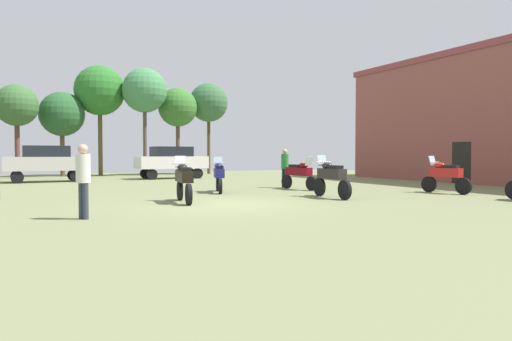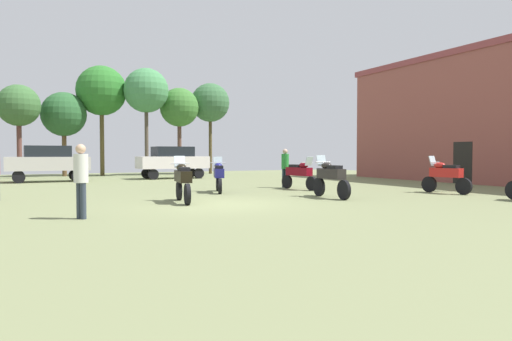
{
  "view_description": "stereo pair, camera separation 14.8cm",
  "coord_description": "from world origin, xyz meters",
  "px_view_note": "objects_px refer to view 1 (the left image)",
  "views": [
    {
      "loc": [
        -5.4,
        -13.74,
        1.59
      ],
      "look_at": [
        3.44,
        4.58,
        0.87
      ],
      "focal_mm": 33.5,
      "sensor_mm": 36.0,
      "label": 1
    },
    {
      "loc": [
        -5.27,
        -13.8,
        1.59
      ],
      "look_at": [
        3.44,
        4.58,
        0.87
      ],
      "focal_mm": 33.5,
      "sensor_mm": 36.0,
      "label": 2
    }
  ],
  "objects_px": {
    "tree_2": "(178,108)",
    "tree_3": "(100,91)",
    "motorcycle_1": "(445,175)",
    "motorcycle_6": "(299,173)",
    "car_2": "(172,160)",
    "person_3": "(83,175)",
    "tree_6": "(209,103)",
    "motorcycle_3": "(331,177)",
    "motorcycle_5": "(184,180)",
    "person_1": "(285,165)",
    "tree_5": "(62,114)",
    "motorcycle_7": "(219,175)",
    "tree_4": "(145,91)",
    "car_3": "(46,161)",
    "tree_7": "(17,106)"
  },
  "relations": [
    {
      "from": "person_3",
      "to": "tree_2",
      "type": "relative_size",
      "value": 0.28
    },
    {
      "from": "motorcycle_7",
      "to": "tree_6",
      "type": "bearing_deg",
      "value": 88.59
    },
    {
      "from": "tree_6",
      "to": "motorcycle_1",
      "type": "bearing_deg",
      "value": -84.34
    },
    {
      "from": "person_1",
      "to": "tree_7",
      "type": "xyz_separation_m",
      "value": [
        -11.2,
        14.53,
        3.51
      ]
    },
    {
      "from": "tree_5",
      "to": "tree_7",
      "type": "bearing_deg",
      "value": -149.68
    },
    {
      "from": "tree_2",
      "to": "car_2",
      "type": "bearing_deg",
      "value": -110.53
    },
    {
      "from": "motorcycle_1",
      "to": "motorcycle_6",
      "type": "relative_size",
      "value": 0.96
    },
    {
      "from": "motorcycle_3",
      "to": "motorcycle_6",
      "type": "xyz_separation_m",
      "value": [
        0.97,
        3.82,
        -0.03
      ]
    },
    {
      "from": "tree_4",
      "to": "tree_6",
      "type": "relative_size",
      "value": 1.08
    },
    {
      "from": "tree_6",
      "to": "motorcycle_7",
      "type": "bearing_deg",
      "value": -108.82
    },
    {
      "from": "person_3",
      "to": "tree_2",
      "type": "xyz_separation_m",
      "value": [
        8.98,
        22.47,
        3.9
      ]
    },
    {
      "from": "motorcycle_1",
      "to": "motorcycle_5",
      "type": "height_order",
      "value": "motorcycle_5"
    },
    {
      "from": "car_3",
      "to": "tree_4",
      "type": "relative_size",
      "value": 0.57
    },
    {
      "from": "tree_2",
      "to": "tree_3",
      "type": "distance_m",
      "value": 5.59
    },
    {
      "from": "car_2",
      "to": "tree_6",
      "type": "distance_m",
      "value": 8.53
    },
    {
      "from": "motorcycle_7",
      "to": "tree_3",
      "type": "bearing_deg",
      "value": 114.79
    },
    {
      "from": "motorcycle_1",
      "to": "tree_6",
      "type": "xyz_separation_m",
      "value": [
        -2.11,
        21.26,
        4.75
      ]
    },
    {
      "from": "motorcycle_1",
      "to": "car_3",
      "type": "relative_size",
      "value": 0.49
    },
    {
      "from": "person_1",
      "to": "tree_5",
      "type": "distance_m",
      "value": 18.49
    },
    {
      "from": "person_3",
      "to": "motorcycle_1",
      "type": "bearing_deg",
      "value": -108.67
    },
    {
      "from": "motorcycle_5",
      "to": "tree_6",
      "type": "relative_size",
      "value": 0.33
    },
    {
      "from": "motorcycle_1",
      "to": "car_3",
      "type": "distance_m",
      "value": 20.46
    },
    {
      "from": "motorcycle_3",
      "to": "car_3",
      "type": "relative_size",
      "value": 0.53
    },
    {
      "from": "motorcycle_5",
      "to": "tree_4",
      "type": "relative_size",
      "value": 0.3
    },
    {
      "from": "tree_4",
      "to": "tree_5",
      "type": "bearing_deg",
      "value": 164.29
    },
    {
      "from": "motorcycle_1",
      "to": "motorcycle_3",
      "type": "xyz_separation_m",
      "value": [
        -5.15,
        0.37,
        0.02
      ]
    },
    {
      "from": "person_3",
      "to": "motorcycle_7",
      "type": "bearing_deg",
      "value": -69.81
    },
    {
      "from": "tree_2",
      "to": "motorcycle_3",
      "type": "bearing_deg",
      "value": -91.28
    },
    {
      "from": "car_3",
      "to": "person_1",
      "type": "height_order",
      "value": "car_3"
    },
    {
      "from": "motorcycle_6",
      "to": "tree_6",
      "type": "height_order",
      "value": "tree_6"
    },
    {
      "from": "car_3",
      "to": "tree_2",
      "type": "height_order",
      "value": "tree_2"
    },
    {
      "from": "motorcycle_7",
      "to": "tree_7",
      "type": "distance_m",
      "value": 17.81
    },
    {
      "from": "car_3",
      "to": "person_3",
      "type": "xyz_separation_m",
      "value": [
        0.22,
        -16.64,
        -0.11
      ]
    },
    {
      "from": "person_3",
      "to": "tree_3",
      "type": "bearing_deg",
      "value": -34.14
    },
    {
      "from": "car_3",
      "to": "motorcycle_1",
      "type": "bearing_deg",
      "value": -138.95
    },
    {
      "from": "motorcycle_5",
      "to": "tree_5",
      "type": "height_order",
      "value": "tree_5"
    },
    {
      "from": "motorcycle_1",
      "to": "person_3",
      "type": "bearing_deg",
      "value": 175.81
    },
    {
      "from": "motorcycle_1",
      "to": "motorcycle_6",
      "type": "bearing_deg",
      "value": 123.93
    },
    {
      "from": "motorcycle_1",
      "to": "motorcycle_5",
      "type": "relative_size",
      "value": 0.93
    },
    {
      "from": "person_3",
      "to": "tree_6",
      "type": "height_order",
      "value": "tree_6"
    },
    {
      "from": "motorcycle_3",
      "to": "tree_6",
      "type": "relative_size",
      "value": 0.33
    },
    {
      "from": "motorcycle_3",
      "to": "person_3",
      "type": "distance_m",
      "value": 8.76
    },
    {
      "from": "car_2",
      "to": "tree_2",
      "type": "bearing_deg",
      "value": -23.55
    },
    {
      "from": "motorcycle_5",
      "to": "tree_3",
      "type": "bearing_deg",
      "value": 96.7
    },
    {
      "from": "motorcycle_3",
      "to": "motorcycle_5",
      "type": "xyz_separation_m",
      "value": [
        -5.2,
        0.69,
        -0.01
      ]
    },
    {
      "from": "motorcycle_5",
      "to": "tree_7",
      "type": "xyz_separation_m",
      "value": [
        -5.03,
        18.93,
        3.82
      ]
    },
    {
      "from": "motorcycle_5",
      "to": "tree_4",
      "type": "distance_m",
      "value": 19.97
    },
    {
      "from": "tree_4",
      "to": "tree_5",
      "type": "height_order",
      "value": "tree_4"
    },
    {
      "from": "motorcycle_7",
      "to": "tree_3",
      "type": "xyz_separation_m",
      "value": [
        -2.24,
        17.33,
        5.28
      ]
    },
    {
      "from": "person_3",
      "to": "tree_5",
      "type": "height_order",
      "value": "tree_5"
    }
  ]
}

